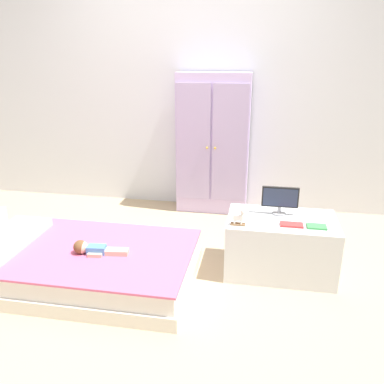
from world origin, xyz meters
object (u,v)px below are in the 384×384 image
object	(u,v)px
doll	(91,248)
book_green	(317,226)
wardrobe	(213,145)
tv_stand	(280,245)
tv_monitor	(280,199)
bed	(86,264)
rocking_horse_toy	(239,217)
book_red	(292,225)

from	to	relation	value
doll	book_green	world-z (taller)	book_green
doll	wardrobe	bearing A→B (deg)	67.32
tv_stand	tv_monitor	xyz separation A→B (m)	(-0.02, 0.09, 0.34)
bed	rocking_horse_toy	size ratio (longest dim) A/B	12.61
rocking_horse_toy	doll	bearing A→B (deg)	-165.89
tv_stand	tv_monitor	size ratio (longest dim) A/B	2.95
bed	wardrobe	bearing A→B (deg)	64.24
doll	book_red	size ratio (longest dim) A/B	2.47
book_red	doll	bearing A→B (deg)	-167.36
wardrobe	tv_monitor	xyz separation A→B (m)	(0.65, -1.07, -0.15)
wardrobe	book_green	bearing A→B (deg)	-54.66
tv_monitor	tv_stand	bearing A→B (deg)	-74.73
tv_monitor	book_green	distance (m)	0.34
tv_stand	book_red	xyz separation A→B (m)	(0.06, -0.11, 0.23)
tv_monitor	book_red	xyz separation A→B (m)	(0.08, -0.20, -0.12)
bed	book_green	xyz separation A→B (m)	(1.64, 0.26, 0.32)
doll	wardrobe	distance (m)	1.77
bed	tv_monitor	xyz separation A→B (m)	(1.39, 0.46, 0.44)
bed	doll	world-z (taller)	doll
bed	book_red	world-z (taller)	book_red
wardrobe	tv_stand	bearing A→B (deg)	-59.94
rocking_horse_toy	book_green	distance (m)	0.54
book_red	wardrobe	bearing A→B (deg)	119.88
wardrobe	tv_stand	xyz separation A→B (m)	(0.67, -1.16, -0.49)
rocking_horse_toy	tv_stand	bearing A→B (deg)	28.48
bed	tv_stand	world-z (taller)	tv_stand
tv_monitor	rocking_horse_toy	bearing A→B (deg)	-138.43
doll	book_green	bearing A→B (deg)	11.29
book_green	wardrobe	bearing A→B (deg)	125.34
bed	book_red	distance (m)	1.53
book_red	bed	bearing A→B (deg)	-169.97
doll	tv_stand	size ratio (longest dim) A/B	0.49
doll	book_green	distance (m)	1.60
bed	wardrobe	distance (m)	1.80
bed	tv_stand	size ratio (longest dim) A/B	1.98
doll	rocking_horse_toy	xyz separation A→B (m)	(1.02, 0.26, 0.21)
doll	wardrobe	xyz separation A→B (m)	(0.66, 1.58, 0.42)
tv_monitor	wardrobe	bearing A→B (deg)	121.09
book_red	tv_stand	bearing A→B (deg)	118.07
doll	book_red	distance (m)	1.43
rocking_horse_toy	book_red	xyz separation A→B (m)	(0.37, 0.05, -0.05)
doll	rocking_horse_toy	bearing A→B (deg)	14.11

